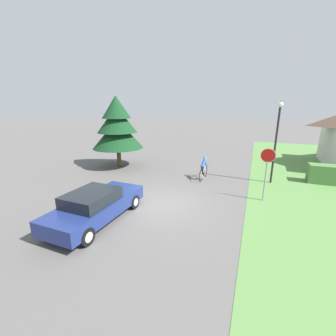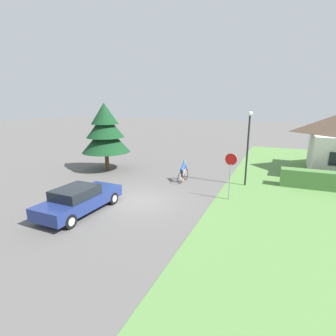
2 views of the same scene
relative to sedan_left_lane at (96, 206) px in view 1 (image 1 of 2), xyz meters
The scene contains 6 objects.
ground_plane 3.06m from the sedan_left_lane, 53.54° to the left, with size 140.00×140.00×0.00m, color #5B5956.
sedan_left_lane is the anchor object (origin of this frame).
cyclist 7.47m from the sedan_left_lane, 67.45° to the left, with size 0.44×1.73×1.47m.
stop_sign 8.00m from the sedan_left_lane, 36.19° to the left, with size 0.68×0.07×2.64m.
street_lamp 10.62m from the sedan_left_lane, 48.38° to the left, with size 0.30×0.30×4.83m.
conifer_tall_near 8.81m from the sedan_left_lane, 116.97° to the left, with size 3.72×3.72×5.27m.
Camera 1 is at (3.97, -9.09, 4.60)m, focal length 24.00 mm.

